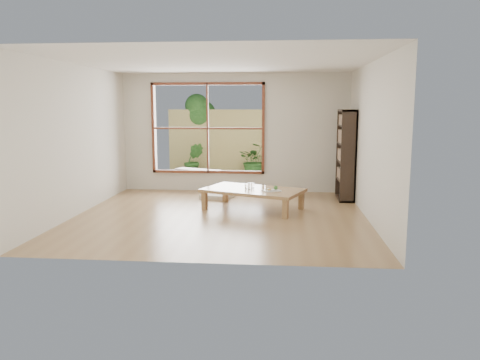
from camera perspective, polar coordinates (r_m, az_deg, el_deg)
The scene contains 15 objects.
ground at distance 8.16m, azimuth -2.39°, elevation -4.36°, with size 5.00×5.00×0.00m, color #9C794E.
low_table at distance 8.57m, azimuth 1.60°, elevation -1.39°, with size 2.00×1.56×0.39m.
floor_cushion at distance 9.76m, azimuth -2.71°, elevation -1.89°, with size 0.60×0.60×0.09m, color beige.
bookshelf at distance 9.70m, azimuth 12.77°, elevation 3.00°, with size 0.29×0.82×1.82m, color #2F211A.
glass_tall at distance 8.50m, azimuth 1.21°, elevation -0.75°, with size 0.07×0.07×0.12m, color silver.
glass_mid at distance 8.47m, azimuth 2.96°, elevation -0.87°, with size 0.07×0.07×0.10m, color silver.
glass_short at distance 8.67m, azimuth 1.51°, elevation -0.66°, with size 0.07×0.07×0.09m, color silver.
glass_small at distance 8.58m, azimuth 0.84°, elevation -0.76°, with size 0.07×0.07×0.09m, color silver.
food_tray at distance 8.35m, azimuth 3.95°, elevation -1.20°, with size 0.36×0.31×0.09m.
deck at distance 11.70m, azimuth -2.99°, elevation -0.30°, with size 2.80×2.00×0.05m, color #312A24.
garden_bench at distance 11.31m, azimuth -5.13°, elevation 1.02°, with size 1.18×0.74×0.36m.
bamboo_fence at distance 12.58m, azimuth -2.38°, elevation 4.48°, with size 2.80×0.06×1.80m, color tan.
shrub_right at distance 12.26m, azimuth 1.84°, elevation 2.43°, with size 0.83×0.72×0.92m, color #396B27.
shrub_left at distance 12.30m, azimuth -5.66°, elevation 2.38°, with size 0.50×0.40×0.91m, color #396B27.
garden_tree at distance 12.94m, azimuth -5.22°, elevation 7.79°, with size 1.04×0.85×2.22m.
Camera 1 is at (1.06, -7.87, 1.87)m, focal length 35.00 mm.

